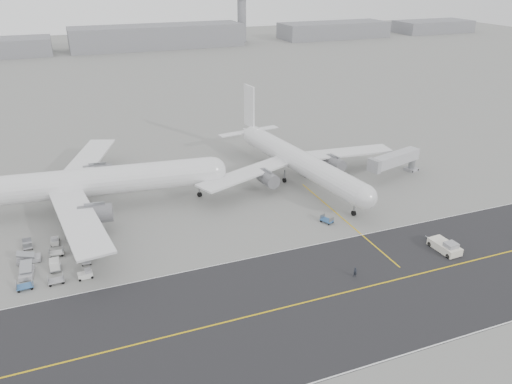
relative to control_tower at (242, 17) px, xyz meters
name	(u,v)px	position (x,y,z in m)	size (l,w,h in m)	color
ground	(217,258)	(-100.00, -265.00, -16.25)	(700.00, 700.00, 0.00)	gray
taxiway	(281,308)	(-94.98, -282.98, -16.24)	(220.00, 59.00, 0.03)	#262628
horizon_buildings	(143,48)	(-70.00, -5.00, -16.25)	(520.00, 28.00, 28.00)	gray
control_tower	(242,17)	(0.00, 0.00, 0.00)	(7.00, 7.00, 31.25)	gray
airliner_a	(82,183)	(-121.45, -234.74, -9.83)	(64.67, 63.65, 22.34)	silver
airliner_b	(297,160)	(-70.44, -236.93, -10.64)	(55.29, 56.28, 19.50)	silver
pushback_tug	(445,246)	(-58.53, -278.30, -15.27)	(3.40, 8.45, 2.40)	silver
jet_bridge	(395,160)	(-46.10, -243.98, -11.65)	(17.62, 7.85, 6.60)	gray
gse_cluster	(57,262)	(-128.11, -255.57, -16.25)	(17.86, 21.99, 2.06)	#9E9EA3
stray_dolly	(327,222)	(-74.08, -259.88, -16.25)	(1.62, 2.64, 1.62)	silver
ground_crew_a	(355,272)	(-79.22, -279.60, -15.31)	(0.69, 0.45, 1.90)	black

